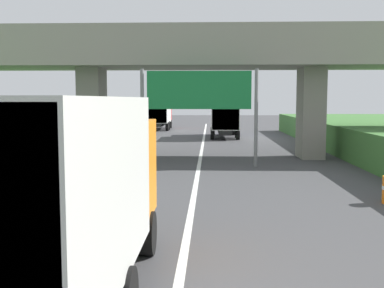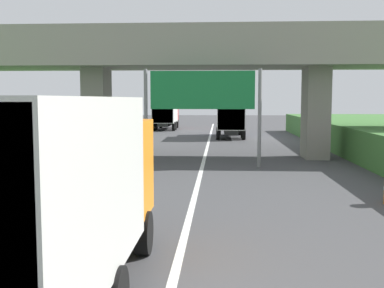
{
  "view_description": "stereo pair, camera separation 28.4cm",
  "coord_description": "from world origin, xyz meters",
  "px_view_note": "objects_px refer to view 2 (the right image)",
  "views": [
    {
      "loc": [
        0.58,
        0.91,
        3.41
      ],
      "look_at": [
        0.0,
        15.56,
        2.0
      ],
      "focal_mm": 43.92,
      "sensor_mm": 36.0,
      "label": 1
    },
    {
      "loc": [
        0.86,
        0.92,
        3.41
      ],
      "look_at": [
        0.0,
        15.56,
        2.0
      ],
      "focal_mm": 43.92,
      "sensor_mm": 36.0,
      "label": 2
    }
  ],
  "objects_px": {
    "truck_blue": "(230,116)",
    "truck_red": "(166,112)",
    "truck_orange": "(53,193)",
    "overhead_highway_sign": "(202,96)"
  },
  "relations": [
    {
      "from": "truck_blue",
      "to": "truck_red",
      "type": "bearing_deg",
      "value": 123.02
    },
    {
      "from": "truck_blue",
      "to": "truck_red",
      "type": "xyz_separation_m",
      "value": [
        -6.93,
        10.66,
        0.0
      ]
    },
    {
      "from": "truck_red",
      "to": "truck_orange",
      "type": "distance_m",
      "value": 45.25
    },
    {
      "from": "truck_blue",
      "to": "truck_red",
      "type": "height_order",
      "value": "same"
    },
    {
      "from": "overhead_highway_sign",
      "to": "truck_orange",
      "type": "xyz_separation_m",
      "value": [
        -1.76,
        -16.31,
        -1.64
      ]
    },
    {
      "from": "truck_blue",
      "to": "truck_red",
      "type": "distance_m",
      "value": 12.71
    },
    {
      "from": "truck_blue",
      "to": "truck_orange",
      "type": "xyz_separation_m",
      "value": [
        -3.57,
        -34.46,
        0.0
      ]
    },
    {
      "from": "overhead_highway_sign",
      "to": "truck_orange",
      "type": "height_order",
      "value": "overhead_highway_sign"
    },
    {
      "from": "truck_orange",
      "to": "truck_blue",
      "type": "bearing_deg",
      "value": 84.09
    },
    {
      "from": "truck_blue",
      "to": "overhead_highway_sign",
      "type": "bearing_deg",
      "value": -95.69
    }
  ]
}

